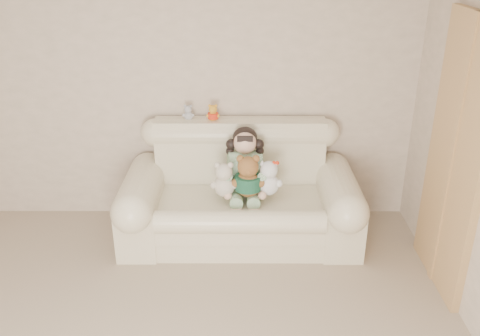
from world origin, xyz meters
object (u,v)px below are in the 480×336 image
sofa (240,188)px  white_cat (269,174)px  cream_teddy (224,176)px  seated_child (245,161)px  brown_teddy (248,172)px

sofa → white_cat: (0.24, -0.10, 0.18)m
white_cat → cream_teddy: bearing=-162.5°
seated_child → white_cat: size_ratio=1.66×
sofa → brown_teddy: size_ratio=4.70×
sofa → brown_teddy: (0.07, -0.13, 0.21)m
seated_child → brown_teddy: seated_child is taller
brown_teddy → cream_teddy: brown_teddy is taller
cream_teddy → seated_child: bearing=67.3°
brown_teddy → cream_teddy: size_ratio=1.21×
cream_teddy → white_cat: bearing=22.8°
white_cat → cream_teddy: size_ratio=1.03×
seated_child → brown_teddy: bearing=-93.0°
seated_child → sofa: bearing=-128.0°
seated_child → white_cat: seated_child is taller
seated_child → brown_teddy: size_ratio=1.41×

